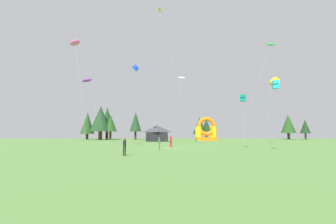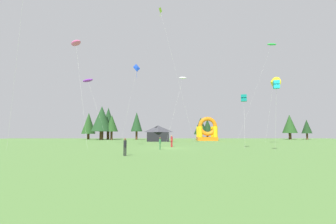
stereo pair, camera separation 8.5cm
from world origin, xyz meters
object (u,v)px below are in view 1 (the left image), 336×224
Objects in this scene: kite_purple_parafoil at (87,80)px; kite_cyan_box at (276,85)px; kite_pink_parafoil at (75,43)px; kite_teal_box at (243,98)px; person_midfield at (125,145)px; kite_yellow_delta at (272,82)px; inflatable_yellow_castle at (206,132)px; kite_white_parafoil at (182,78)px; festival_tent at (157,134)px; person_near_camera at (171,140)px; kite_green_parafoil at (271,45)px; kite_blue_diamond at (136,68)px; kite_lime_diamond at (160,13)px; person_far_side at (159,142)px.

kite_cyan_box is (27.64, -18.53, -4.38)m from kite_purple_parafoil.
kite_pink_parafoil is 2.22× the size of kite_teal_box.
kite_pink_parafoil reaches higher than person_midfield.
inflatable_yellow_castle is (-9.47, 21.07, -9.48)m from kite_yellow_delta.
kite_white_parafoil reaches higher than person_midfield.
kite_pink_parafoil is 29.33m from kite_cyan_box.
inflatable_yellow_castle is at bearing 89.62° from kite_teal_box.
festival_tent reaches higher than person_midfield.
kite_pink_parafoil is at bearing -116.06° from festival_tent.
kite_green_parafoil is at bearing 82.59° from person_near_camera.
kite_blue_diamond is at bearing 157.02° from person_near_camera.
kite_yellow_delta is 21.69m from kite_green_parafoil.
kite_yellow_delta is (26.53, -3.79, -3.69)m from kite_blue_diamond.
kite_pink_parafoil is 9.17× the size of person_near_camera.
kite_green_parafoil reaches higher than kite_cyan_box.
inflatable_yellow_castle is (24.84, 30.65, -13.61)m from kite_pink_parafoil.
kite_white_parafoil is at bearing -64.96° from festival_tent.
inflatable_yellow_castle is at bearing 92.53° from kite_cyan_box.
kite_white_parafoil is 7.69× the size of person_near_camera.
kite_white_parafoil is (-17.08, 2.91, 1.46)m from kite_yellow_delta.
kite_teal_box is (7.38, -15.90, -6.34)m from kite_white_parafoil.
kite_green_parafoil is 55.37m from person_midfield.
kite_lime_diamond is 32.48m from person_midfield.
kite_purple_parafoil is (-13.80, 1.15, -12.78)m from kite_lime_diamond.
kite_purple_parafoil reaches higher than person_far_side.
kite_teal_box is at bearing -26.39° from kite_purple_parafoil.
kite_green_parafoil is (33.28, 12.10, 9.45)m from kite_blue_diamond.
kite_cyan_box is 1.27× the size of inflatable_yellow_castle.
festival_tent is at bearing 93.46° from kite_lime_diamond.
inflatable_yellow_castle is 1.20× the size of festival_tent.
kite_yellow_delta is 0.79× the size of kite_pink_parafoil.
kite_white_parafoil reaches higher than kite_teal_box.
kite_purple_parafoil is at bearing -179.58° from kite_yellow_delta.
person_midfield is at bearing -96.80° from kite_lime_diamond.
kite_blue_diamond is at bearing 174.72° from kite_white_parafoil.
kite_cyan_box is 0.32× the size of kite_green_parafoil.
person_far_side is at bearing -87.31° from festival_tent.
person_near_camera is at bearing 159.29° from kite_teal_box.
festival_tent is (-29.26, -1.35, -22.97)m from kite_green_parafoil.
kite_teal_box reaches higher than person_midfield.
kite_lime_diamond is 17.58m from kite_pink_parafoil.
kite_white_parafoil is (4.47, 4.32, -11.57)m from kite_lime_diamond.
kite_green_parafoil is at bearing 51.31° from person_midfield.
inflatable_yellow_castle is (12.08, 22.47, -22.52)m from kite_lime_diamond.
kite_green_parafoil reaches higher than kite_white_parafoil.
inflatable_yellow_castle is at bearing 61.75° from kite_lime_diamond.
kite_cyan_box is at bearing -33.85° from kite_purple_parafoil.
person_midfield is 1.06× the size of person_far_side.
person_far_side is at bearing -88.25° from kite_lime_diamond.
kite_cyan_box is (-7.71, -18.79, -4.13)m from kite_yellow_delta.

